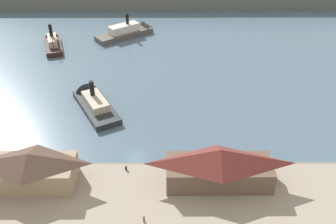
# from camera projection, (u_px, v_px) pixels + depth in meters

# --- Properties ---
(ground_plane) EXTENTS (320.00, 320.00, 0.00)m
(ground_plane) POSITION_uv_depth(u_px,v_px,m) (136.00, 157.00, 87.81)
(ground_plane) COLOR slate
(seawall_edge) EXTENTS (110.00, 0.80, 1.00)m
(seawall_edge) POSITION_uv_depth(u_px,v_px,m) (135.00, 166.00, 84.53)
(seawall_edge) COLOR gray
(seawall_edge) RESTS_ON ground
(ferry_shed_central_terminal) EXTENTS (17.53, 8.68, 7.57)m
(ferry_shed_central_terminal) POSITION_uv_depth(u_px,v_px,m) (31.00, 169.00, 77.10)
(ferry_shed_central_terminal) COLOR #998466
(ferry_shed_central_terminal) RESTS_ON quay_promenade
(ferry_shed_east_terminal) EXTENTS (21.45, 8.29, 8.29)m
(ferry_shed_east_terminal) POSITION_uv_depth(u_px,v_px,m) (219.00, 166.00, 77.21)
(ferry_shed_east_terminal) COLOR brown
(ferry_shed_east_terminal) RESTS_ON quay_promenade
(pedestrian_standing_center) EXTENTS (0.39, 0.39, 1.57)m
(pedestrian_standing_center) POSITION_uv_depth(u_px,v_px,m) (144.00, 219.00, 70.48)
(pedestrian_standing_center) COLOR #6B5B4C
(pedestrian_standing_center) RESTS_ON quay_promenade
(mooring_post_center_west) EXTENTS (0.44, 0.44, 0.90)m
(mooring_post_center_west) POSITION_uv_depth(u_px,v_px,m) (126.00, 168.00, 82.27)
(mooring_post_center_west) COLOR black
(mooring_post_center_west) RESTS_ON quay_promenade
(ferry_moored_east) EXTENTS (15.78, 21.87, 10.07)m
(ferry_moored_east) POSITION_uv_depth(u_px,v_px,m) (92.00, 101.00, 105.42)
(ferry_moored_east) COLOR #23282D
(ferry_moored_east) RESTS_ON ground
(ferry_approaching_west) EXTENTS (22.72, 18.70, 10.50)m
(ferry_approaching_west) POSITION_uv_depth(u_px,v_px,m) (130.00, 31.00, 146.08)
(ferry_approaching_west) COLOR #514C47
(ferry_approaching_west) RESTS_ON ground
(ferry_outer_harbor) EXTENTS (9.89, 17.94, 10.05)m
(ferry_outer_harbor) POSITION_uv_depth(u_px,v_px,m) (53.00, 42.00, 137.56)
(ferry_outer_harbor) COLOR black
(ferry_outer_harbor) RESTS_ON ground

